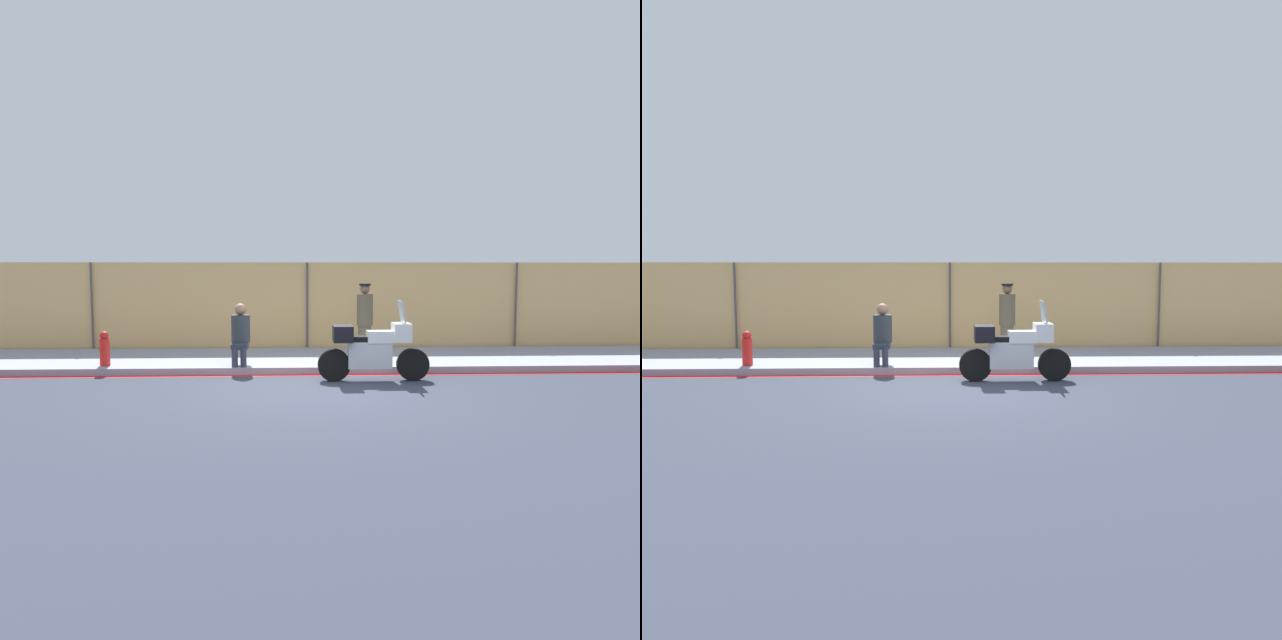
{
  "view_description": "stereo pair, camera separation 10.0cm",
  "coord_description": "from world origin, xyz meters",
  "views": [
    {
      "loc": [
        -0.28,
        -9.82,
        2.08
      ],
      "look_at": [
        0.22,
        1.97,
        1.02
      ],
      "focal_mm": 32.0,
      "sensor_mm": 36.0,
      "label": 1
    },
    {
      "loc": [
        -0.18,
        -9.83,
        2.08
      ],
      "look_at": [
        0.22,
        1.97,
        1.02
      ],
      "focal_mm": 32.0,
      "sensor_mm": 36.0,
      "label": 2
    }
  ],
  "objects": [
    {
      "name": "person_seated_on_curb",
      "position": [
        -1.41,
        1.74,
        0.82
      ],
      "size": [
        0.38,
        0.65,
        1.24
      ],
      "color": "#2D3342",
      "rests_on": "sidewalk"
    },
    {
      "name": "officer_standing",
      "position": [
        1.25,
        2.73,
        0.97
      ],
      "size": [
        0.36,
        0.36,
        1.62
      ],
      "color": "brown",
      "rests_on": "sidewalk"
    },
    {
      "name": "fire_hydrant",
      "position": [
        -4.13,
        1.69,
        0.49
      ],
      "size": [
        0.2,
        0.25,
        0.7
      ],
      "color": "red",
      "rests_on": "sidewalk"
    },
    {
      "name": "ground_plane",
      "position": [
        0.0,
        0.0,
        0.0
      ],
      "size": [
        120.0,
        120.0,
        0.0
      ],
      "primitive_type": "plane",
      "color": "#333847"
    },
    {
      "name": "storefront_fence",
      "position": [
        0.0,
        4.32,
        1.12
      ],
      "size": [
        36.98,
        0.17,
        2.25
      ],
      "color": "#E5B26B",
      "rests_on": "ground_plane"
    },
    {
      "name": "curb_paint_stripe",
      "position": [
        0.0,
        1.21,
        0.0
      ],
      "size": [
        38.93,
        0.18,
        0.01
      ],
      "color": "red",
      "rests_on": "ground_plane"
    },
    {
      "name": "motorcycle",
      "position": [
        1.14,
        0.63,
        0.61
      ],
      "size": [
        2.08,
        0.5,
        1.5
      ],
      "rotation": [
        0.0,
        0.0,
        0.0
      ],
      "color": "black",
      "rests_on": "ground_plane"
    },
    {
      "name": "sidewalk",
      "position": [
        0.0,
        2.76,
        0.07
      ],
      "size": [
        38.93,
        2.93,
        0.14
      ],
      "color": "#8E93A3",
      "rests_on": "ground_plane"
    }
  ]
}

